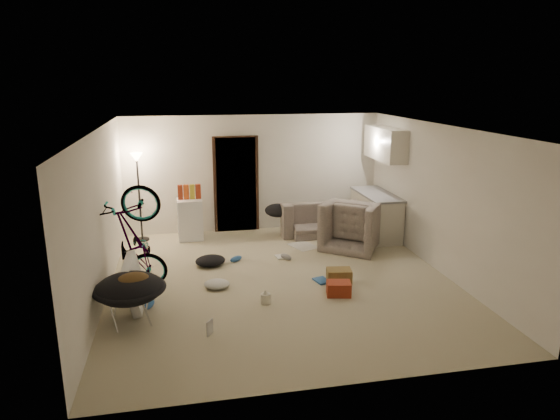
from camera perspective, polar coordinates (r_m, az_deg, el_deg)
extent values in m
cube|color=#C4BA97|center=(8.34, 0.18, -8.09)|extent=(5.50, 6.00, 0.02)
cube|color=white|center=(7.72, 0.20, 9.43)|extent=(5.50, 6.00, 0.02)
cube|color=white|center=(10.83, -2.99, 4.22)|extent=(5.50, 0.02, 2.50)
cube|color=white|center=(5.16, 6.92, -7.87)|extent=(5.50, 0.02, 2.50)
cube|color=white|center=(7.88, -19.88, -0.67)|extent=(0.02, 6.00, 2.50)
cube|color=white|center=(8.89, 17.91, 1.18)|extent=(0.02, 6.00, 2.50)
cube|color=black|center=(10.79, -5.05, 2.90)|extent=(0.85, 0.10, 2.04)
cube|color=#311C11|center=(10.76, -5.03, 2.87)|extent=(0.97, 0.04, 2.10)
cylinder|color=black|center=(10.71, -15.44, -3.25)|extent=(0.28, 0.28, 0.03)
cylinder|color=black|center=(10.49, -15.75, 1.10)|extent=(0.04, 0.04, 1.70)
cone|color=#FFE0A5|center=(10.33, -16.08, 5.79)|extent=(0.24, 0.24, 0.18)
cube|color=beige|center=(10.69, 10.88, -0.62)|extent=(0.60, 1.50, 0.88)
cube|color=gray|center=(10.58, 11.00, 1.78)|extent=(0.64, 1.54, 0.04)
cube|color=beige|center=(10.45, 11.95, 7.42)|extent=(0.38, 1.40, 0.65)
imported|color=#363D36|center=(10.80, 4.73, -1.19)|extent=(1.85, 0.76, 0.54)
imported|color=#363D36|center=(9.98, 8.59, -2.18)|extent=(1.41, 1.39, 0.69)
imported|color=black|center=(8.14, -16.10, -5.72)|extent=(1.84, 1.02, 1.01)
imported|color=maroon|center=(6.70, -8.33, -14.15)|extent=(0.26, 0.24, 0.02)
cube|color=white|center=(10.46, -10.25, -1.03)|extent=(0.52, 0.52, 0.85)
cube|color=maroon|center=(10.32, -11.33, 2.01)|extent=(0.10, 0.07, 0.30)
cube|color=#BF4917|center=(10.32, -10.67, 2.04)|extent=(0.11, 0.09, 0.30)
cube|color=gold|center=(10.32, -10.00, 2.08)|extent=(0.10, 0.08, 0.30)
cube|color=maroon|center=(10.33, -9.34, 2.11)|extent=(0.11, 0.09, 0.30)
cylinder|color=silver|center=(7.18, -16.65, -10.60)|extent=(0.64, 0.64, 0.45)
ellipsoid|color=black|center=(7.07, -16.82, -8.58)|extent=(0.90, 0.90, 0.38)
torus|color=black|center=(7.07, -16.82, -8.58)|extent=(0.97, 0.97, 0.07)
ellipsoid|color=#52391C|center=(7.00, -16.50, -7.83)|extent=(0.61, 0.57, 0.22)
ellipsoid|color=black|center=(10.52, -0.23, -0.04)|extent=(0.65, 0.57, 0.28)
cube|color=silver|center=(7.69, -16.33, -7.96)|extent=(0.26, 1.02, 0.68)
cube|color=brown|center=(8.27, 6.76, -7.47)|extent=(0.43, 0.34, 0.22)
cube|color=maroon|center=(7.81, 6.72, -8.90)|extent=(0.41, 0.34, 0.21)
cylinder|color=beige|center=(7.50, -1.67, -10.09)|extent=(0.15, 0.15, 0.15)
cone|color=beige|center=(7.46, -1.67, -9.34)|extent=(0.08, 0.08, 0.07)
cube|color=beige|center=(9.97, 2.67, -4.12)|extent=(0.61, 0.68, 0.01)
cube|color=#2B5A9D|center=(8.31, 4.79, -8.04)|extent=(0.27, 0.33, 0.03)
cube|color=silver|center=(9.35, 0.07, -5.35)|extent=(0.21, 0.25, 0.02)
ellipsoid|color=#2B5A9D|center=(9.16, -5.05, -5.58)|extent=(0.28, 0.25, 0.10)
ellipsoid|color=slate|center=(9.23, 0.69, -5.38)|extent=(0.24, 0.29, 0.10)
ellipsoid|color=#2B5A9D|center=(7.62, -14.71, -10.37)|extent=(0.19, 0.31, 0.11)
ellipsoid|color=black|center=(9.03, -7.97, -5.75)|extent=(0.63, 0.58, 0.17)
ellipsoid|color=black|center=(10.83, 2.02, -2.18)|extent=(0.63, 0.60, 0.15)
ellipsoid|color=silver|center=(8.09, -7.23, -8.39)|extent=(0.48, 0.44, 0.13)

